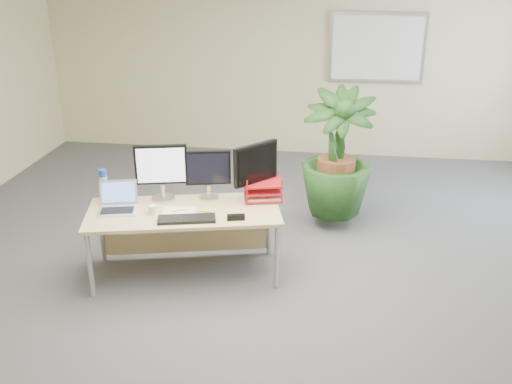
# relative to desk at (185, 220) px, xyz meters

# --- Properties ---
(floor) EXTENTS (8.00, 8.00, 0.00)m
(floor) POSITION_rel_desk_xyz_m (0.62, -0.44, -0.52)
(floor) COLOR #4A4A4F
(floor) RESTS_ON ground
(back_wall) EXTENTS (7.00, 0.04, 2.70)m
(back_wall) POSITION_rel_desk_xyz_m (0.62, 3.56, 0.83)
(back_wall) COLOR beige
(back_wall) RESTS_ON floor
(whiteboard) EXTENTS (1.30, 0.04, 0.95)m
(whiteboard) POSITION_rel_desk_xyz_m (1.82, 3.52, 1.03)
(whiteboard) COLOR silver
(whiteboard) RESTS_ON back_wall
(desk) EXTENTS (1.81, 1.08, 0.65)m
(desk) POSITION_rel_desk_xyz_m (0.00, 0.00, 0.00)
(desk) COLOR tan
(desk) RESTS_ON floor
(floor_plant) EXTENTS (0.89, 0.89, 1.50)m
(floor_plant) POSITION_rel_desk_xyz_m (1.34, 1.16, 0.23)
(floor_plant) COLOR #193A15
(floor_plant) RESTS_ON floor
(monitor_left) EXTENTS (0.47, 0.21, 0.52)m
(monitor_left) POSITION_rel_desk_xyz_m (-0.23, 0.12, 0.43)
(monitor_left) COLOR #BABABF
(monitor_left) RESTS_ON desk
(monitor_right) EXTENTS (0.41, 0.19, 0.46)m
(monitor_right) POSITION_rel_desk_xyz_m (0.18, 0.21, 0.40)
(monitor_right) COLOR #BABABF
(monitor_right) RESTS_ON desk
(monitor_dark) EXTENTS (0.35, 0.38, 0.53)m
(monitor_dark) POSITION_rel_desk_xyz_m (0.62, 0.26, 0.44)
(monitor_dark) COLOR #BABABF
(monitor_dark) RESTS_ON desk
(laptop) EXTENTS (0.39, 0.36, 0.24)m
(laptop) POSITION_rel_desk_xyz_m (-0.56, -0.14, 0.19)
(laptop) COLOR white
(laptop) RESTS_ON desk
(keyboard) EXTENTS (0.51, 0.27, 0.03)m
(keyboard) POSITION_rel_desk_xyz_m (0.10, -0.28, 0.15)
(keyboard) COLOR black
(keyboard) RESTS_ON desk
(coffee_mug) EXTENTS (0.11, 0.07, 0.08)m
(coffee_mug) POSITION_rel_desk_xyz_m (-0.23, -0.20, 0.17)
(coffee_mug) COLOR white
(coffee_mug) RESTS_ON desk
(spiral_notebook) EXTENTS (0.30, 0.23, 0.01)m
(spiral_notebook) POSITION_rel_desk_xyz_m (-0.01, -0.14, 0.14)
(spiral_notebook) COLOR white
(spiral_notebook) RESTS_ON desk
(orange_pen) EXTENTS (0.13, 0.06, 0.01)m
(orange_pen) POSITION_rel_desk_xyz_m (-0.00, -0.13, 0.15)
(orange_pen) COLOR orange
(orange_pen) RESTS_ON spiral_notebook
(yellow_highlighter) EXTENTS (0.12, 0.02, 0.02)m
(yellow_highlighter) POSITION_rel_desk_xyz_m (0.21, -0.10, 0.14)
(yellow_highlighter) COLOR #FDF81A
(yellow_highlighter) RESTS_ON desk
(water_bottle) EXTENTS (0.08, 0.08, 0.30)m
(water_bottle) POSITION_rel_desk_xyz_m (-0.75, 0.03, 0.28)
(water_bottle) COLOR silver
(water_bottle) RESTS_ON desk
(letter_tray) EXTENTS (0.39, 0.33, 0.16)m
(letter_tray) POSITION_rel_desk_xyz_m (0.68, 0.26, 0.21)
(letter_tray) COLOR #B1151C
(letter_tray) RESTS_ON desk
(stapler) EXTENTS (0.16, 0.07, 0.05)m
(stapler) POSITION_rel_desk_xyz_m (0.51, -0.22, 0.16)
(stapler) COLOR black
(stapler) RESTS_ON desk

